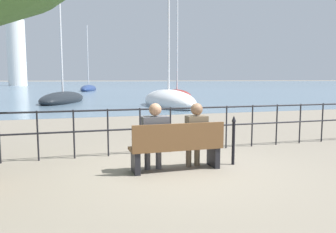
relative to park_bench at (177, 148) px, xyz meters
name	(u,v)px	position (x,y,z in m)	size (l,w,h in m)	color
ground_plane	(176,170)	(0.00, 0.06, -0.43)	(1000.00, 1000.00, 0.00)	gray
harbor_water	(71,83)	(0.00, 159.25, -0.43)	(600.00, 300.00, 0.01)	slate
park_bench	(177,148)	(0.00, 0.00, 0.00)	(1.73, 0.45, 0.90)	brown
seated_person_left	(155,134)	(-0.40, 0.07, 0.27)	(0.48, 0.35, 1.26)	#4C4C51
seated_person_right	(196,132)	(0.40, 0.08, 0.26)	(0.39, 0.35, 1.25)	brown
promenade_railing	(155,123)	(0.00, 1.54, 0.26)	(15.15, 0.04, 1.05)	black
closed_umbrella	(233,137)	(1.21, 0.08, 0.12)	(0.09, 0.09, 0.98)	black
sailboat_0	(63,98)	(-2.22, 20.12, -0.14)	(4.38, 8.06, 12.07)	black
sailboat_1	(89,89)	(1.21, 45.23, -0.14)	(3.67, 8.27, 10.06)	navy
sailboat_2	(169,101)	(4.13, 13.84, -0.10)	(2.76, 6.65, 7.97)	white
sailboat_3	(177,95)	(7.78, 22.96, -0.13)	(3.03, 7.47, 12.15)	maroon
harbor_lighthouse	(16,49)	(-14.41, 90.41, 9.39)	(4.67, 4.67, 21.12)	white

